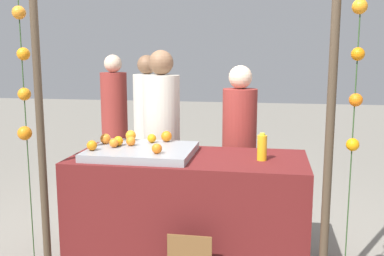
{
  "coord_description": "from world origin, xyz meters",
  "views": [
    {
      "loc": [
        0.61,
        -3.33,
        1.67
      ],
      "look_at": [
        0.0,
        0.15,
        1.08
      ],
      "focal_mm": 41.59,
      "sensor_mm": 36.0,
      "label": 1
    }
  ],
  "objects_px": {
    "orange_1": "(118,141)",
    "vendor_right": "(239,157)",
    "juice_bottle": "(262,147)",
    "vendor_left": "(162,147)",
    "stall_counter": "(189,210)",
    "orange_0": "(106,139)"
  },
  "relations": [
    {
      "from": "orange_1",
      "to": "vendor_right",
      "type": "height_order",
      "value": "vendor_right"
    },
    {
      "from": "orange_1",
      "to": "vendor_right",
      "type": "distance_m",
      "value": 1.17
    },
    {
      "from": "juice_bottle",
      "to": "vendor_left",
      "type": "xyz_separation_m",
      "value": [
        -0.95,
        0.71,
        -0.18
      ]
    },
    {
      "from": "juice_bottle",
      "to": "vendor_left",
      "type": "relative_size",
      "value": 0.12
    },
    {
      "from": "orange_1",
      "to": "vendor_right",
      "type": "relative_size",
      "value": 0.05
    },
    {
      "from": "orange_1",
      "to": "vendor_left",
      "type": "xyz_separation_m",
      "value": [
        0.2,
        0.66,
        -0.18
      ]
    },
    {
      "from": "stall_counter",
      "to": "orange_0",
      "type": "height_order",
      "value": "orange_0"
    },
    {
      "from": "stall_counter",
      "to": "juice_bottle",
      "type": "relative_size",
      "value": 8.77
    },
    {
      "from": "orange_0",
      "to": "juice_bottle",
      "type": "distance_m",
      "value": 1.28
    },
    {
      "from": "stall_counter",
      "to": "vendor_left",
      "type": "bearing_deg",
      "value": 119.42
    },
    {
      "from": "orange_0",
      "to": "vendor_right",
      "type": "xyz_separation_m",
      "value": [
        1.05,
        0.62,
        -0.25
      ]
    },
    {
      "from": "stall_counter",
      "to": "vendor_right",
      "type": "xyz_separation_m",
      "value": [
        0.35,
        0.69,
        0.29
      ]
    },
    {
      "from": "juice_bottle",
      "to": "vendor_right",
      "type": "xyz_separation_m",
      "value": [
        -0.22,
        0.72,
        -0.25
      ]
    },
    {
      "from": "stall_counter",
      "to": "orange_0",
      "type": "relative_size",
      "value": 21.25
    },
    {
      "from": "orange_0",
      "to": "vendor_left",
      "type": "bearing_deg",
      "value": 61.48
    },
    {
      "from": "orange_0",
      "to": "orange_1",
      "type": "xyz_separation_m",
      "value": [
        0.13,
        -0.06,
        -0.0
      ]
    },
    {
      "from": "stall_counter",
      "to": "vendor_right",
      "type": "bearing_deg",
      "value": 63.43
    },
    {
      "from": "juice_bottle",
      "to": "orange_1",
      "type": "bearing_deg",
      "value": 177.64
    },
    {
      "from": "orange_0",
      "to": "orange_1",
      "type": "bearing_deg",
      "value": -23.53
    },
    {
      "from": "orange_0",
      "to": "juice_bottle",
      "type": "relative_size",
      "value": 0.41
    },
    {
      "from": "vendor_left",
      "to": "orange_1",
      "type": "bearing_deg",
      "value": -106.74
    },
    {
      "from": "vendor_left",
      "to": "vendor_right",
      "type": "xyz_separation_m",
      "value": [
        0.73,
        0.02,
        -0.06
      ]
    }
  ]
}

